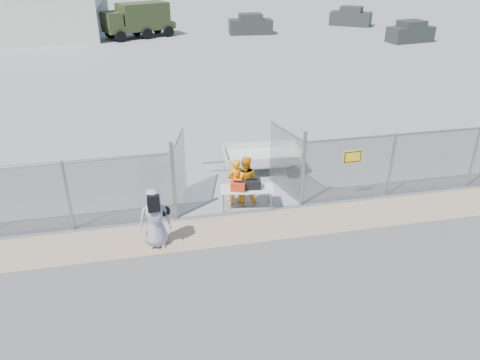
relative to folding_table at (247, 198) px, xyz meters
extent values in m
plane|color=#575656|center=(-0.25, -2.17, -0.35)|extent=(160.00, 160.00, 0.00)
cube|color=gray|center=(-0.25, 39.83, -0.35)|extent=(160.00, 80.00, 0.01)
cube|color=tan|center=(-0.25, -1.17, -0.34)|extent=(44.00, 1.60, 0.01)
cube|color=red|center=(-0.29, -0.08, 0.49)|extent=(0.52, 0.43, 0.28)
cube|color=black|center=(0.13, -0.02, 0.49)|extent=(0.62, 0.42, 0.28)
imported|color=orange|center=(-0.30, 0.36, 0.42)|extent=(0.66, 0.53, 1.55)
imported|color=orange|center=(0.00, 0.28, 0.47)|extent=(0.88, 0.73, 1.65)
imported|color=#9493A3|center=(-2.89, -1.49, 0.52)|extent=(0.87, 0.58, 1.74)
camera|label=1|loc=(-2.85, -12.55, 7.19)|focal=35.00mm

